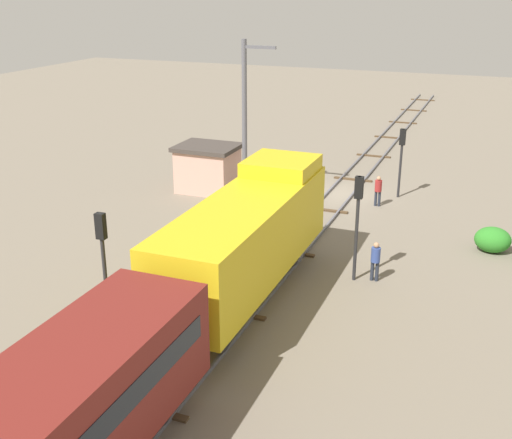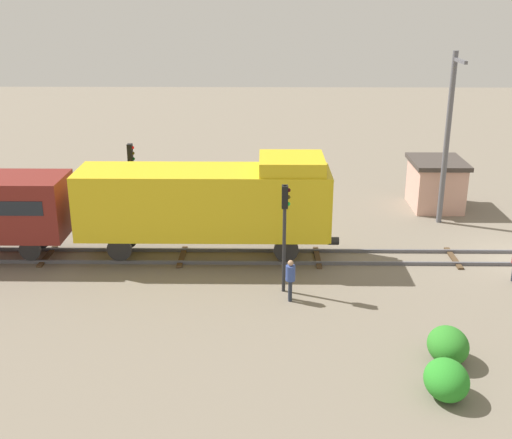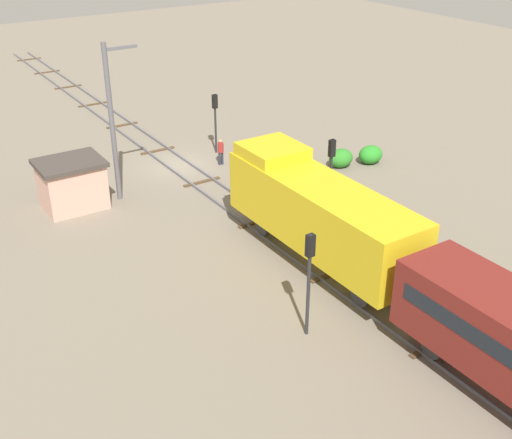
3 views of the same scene
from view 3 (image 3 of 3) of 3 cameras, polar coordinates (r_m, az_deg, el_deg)
The scene contains 12 objects.
ground_plane at distance 41.33m, azimuth -6.89°, elevation 4.74°, with size 111.45×111.45×0.00m, color #756B5B.
railway_track at distance 41.30m, azimuth -6.90°, elevation 4.84°, with size 2.40×74.30×0.16m.
locomotive at distance 29.16m, azimuth 5.50°, elevation 0.80°, with size 2.90×11.60×4.60m.
traffic_signal_near at distance 42.39m, azimuth -3.66°, elevation 9.47°, with size 0.32×0.34×3.97m.
traffic_signal_mid at distance 33.31m, azimuth 6.68°, elevation 4.83°, with size 0.32×0.34×4.47m.
traffic_signal_far at distance 24.23m, azimuth 4.75°, elevation -4.21°, with size 0.32×0.34×4.48m.
worker_near_track at distance 40.96m, azimuth -3.16°, elevation 6.20°, with size 0.38×0.38×1.70m.
worker_by_signal at distance 34.79m, azimuth 7.28°, elevation 2.03°, with size 0.38×0.38×1.70m.
catenary_mast at distance 35.76m, azimuth -12.63°, elevation 8.62°, with size 1.94×0.28×8.81m.
relay_hut at distance 36.50m, azimuth -16.04°, elevation 3.07°, with size 3.50×2.90×2.74m.
bush_near at distance 41.04m, azimuth 7.55°, elevation 5.43°, with size 1.62×1.33×1.18m, color #2D7F26.
bush_mid at distance 41.89m, azimuth 10.15°, elevation 5.70°, with size 1.62×1.33×1.18m, color #298826.
Camera 3 is at (16.48, 34.48, 15.74)m, focal length 45.00 mm.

